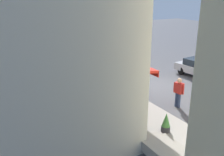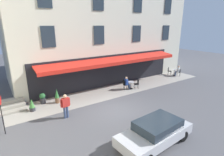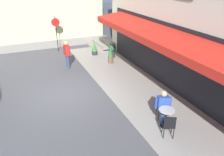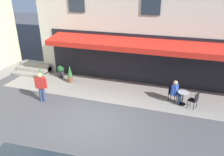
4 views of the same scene
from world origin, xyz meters
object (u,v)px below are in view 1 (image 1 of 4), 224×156
(cafe_chair_black_by_window, at_px, (91,72))
(potted_plant_entrance_left, at_px, (134,106))
(cafe_table_mid_terrace, at_px, (50,52))
(cafe_table_near_entrance, at_px, (90,70))
(seated_patron_in_blue, at_px, (90,69))
(parked_car_silver, at_px, (203,68))
(seated_companion_in_white, at_px, (53,49))
(cafe_chair_black_near_door, at_px, (45,53))
(potted_plant_under_sign, at_px, (137,119))
(potted_plant_entrance_right, at_px, (166,123))
(cafe_chair_black_corner_left, at_px, (55,50))
(walking_pedestrian_in_red, at_px, (179,90))
(cafe_chair_black_facing_street, at_px, (90,67))

(cafe_chair_black_by_window, bearing_deg, potted_plant_entrance_left, -4.81)
(cafe_table_mid_terrace, relative_size, potted_plant_entrance_left, 0.63)
(cafe_table_near_entrance, xyz_separation_m, cafe_chair_black_by_window, (0.60, -0.20, 0.06))
(seated_patron_in_blue, height_order, parked_car_silver, parked_car_silver)
(seated_companion_in_white, bearing_deg, cafe_chair_black_near_door, -62.77)
(cafe_table_mid_terrace, height_order, seated_companion_in_white, seated_companion_in_white)
(cafe_chair_black_near_door, bearing_deg, potted_plant_under_sign, 0.31)
(potted_plant_entrance_left, xyz_separation_m, parked_car_silver, (-2.74, 8.08, 0.13))
(seated_patron_in_blue, xyz_separation_m, potted_plant_entrance_left, (6.72, -0.62, -0.11))
(potted_plant_entrance_right, relative_size, parked_car_silver, 0.21)
(cafe_table_mid_terrace, height_order, potted_plant_under_sign, potted_plant_under_sign)
(cafe_chair_black_corner_left, relative_size, potted_plant_under_sign, 1.05)
(cafe_table_mid_terrace, height_order, walking_pedestrian_in_red, walking_pedestrian_in_red)
(cafe_chair_black_facing_street, bearing_deg, seated_patron_in_blue, -23.69)
(cafe_chair_black_by_window, relative_size, seated_patron_in_blue, 0.71)
(cafe_chair_black_facing_street, height_order, walking_pedestrian_in_red, walking_pedestrian_in_red)
(cafe_chair_black_corner_left, height_order, potted_plant_under_sign, cafe_chair_black_corner_left)
(cafe_chair_black_facing_street, distance_m, cafe_chair_black_by_window, 1.26)
(cafe_chair_black_by_window, bearing_deg, potted_plant_under_sign, -8.24)
(seated_companion_in_white, bearing_deg, potted_plant_entrance_right, 0.32)
(cafe_chair_black_facing_street, relative_size, potted_plant_entrance_left, 0.76)
(seated_companion_in_white, xyz_separation_m, potted_plant_entrance_left, (15.00, -0.31, -0.12))
(walking_pedestrian_in_red, xyz_separation_m, parked_car_silver, (-2.99, 5.33, -0.28))
(cafe_chair_black_facing_street, xyz_separation_m, potted_plant_entrance_right, (9.67, -0.64, -0.09))
(potted_plant_entrance_right, bearing_deg, cafe_table_near_entrance, 177.79)
(cafe_table_mid_terrace, xyz_separation_m, walking_pedestrian_in_red, (15.06, 2.82, 0.50))
(cafe_chair_black_facing_street, bearing_deg, parked_car_silver, 54.99)
(potted_plant_under_sign, distance_m, potted_plant_entrance_left, 1.16)
(cafe_chair_black_by_window, height_order, potted_plant_under_sign, cafe_chair_black_by_window)
(cafe_chair_black_by_window, distance_m, cafe_table_mid_terrace, 8.32)
(parked_car_silver, bearing_deg, potted_plant_entrance_left, -71.25)
(seated_patron_in_blue, distance_m, parked_car_silver, 8.46)
(potted_plant_entrance_right, bearing_deg, cafe_chair_black_corner_left, 179.67)
(cafe_chair_black_corner_left, height_order, walking_pedestrian_in_red, walking_pedestrian_in_red)
(cafe_chair_black_corner_left, distance_m, seated_patron_in_blue, 8.38)
(cafe_chair_black_corner_left, height_order, potted_plant_entrance_right, potted_plant_entrance_right)
(cafe_chair_black_near_door, bearing_deg, parked_car_silver, 36.49)
(seated_companion_in_white, distance_m, walking_pedestrian_in_red, 15.44)
(cafe_chair_black_corner_left, distance_m, potted_plant_entrance_left, 15.10)
(seated_companion_in_white, bearing_deg, cafe_table_near_entrance, 3.24)
(seated_patron_in_blue, xyz_separation_m, potted_plant_under_sign, (7.73, -1.16, -0.24))
(cafe_chair_black_corner_left, height_order, seated_patron_in_blue, seated_patron_in_blue)
(walking_pedestrian_in_red, distance_m, potted_plant_under_sign, 3.43)
(cafe_chair_black_facing_street, bearing_deg, cafe_chair_black_corner_left, -175.84)
(cafe_table_near_entrance, bearing_deg, cafe_table_mid_terrace, -173.93)
(cafe_table_near_entrance, distance_m, cafe_chair_black_by_window, 0.63)
(cafe_chair_black_near_door, distance_m, potted_plant_entrance_right, 16.54)
(cafe_chair_black_by_window, xyz_separation_m, seated_companion_in_white, (-8.48, -0.24, 0.15))
(cafe_chair_black_corner_left, bearing_deg, seated_patron_in_blue, 0.81)
(cafe_chair_black_corner_left, bearing_deg, parked_car_silver, 31.55)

